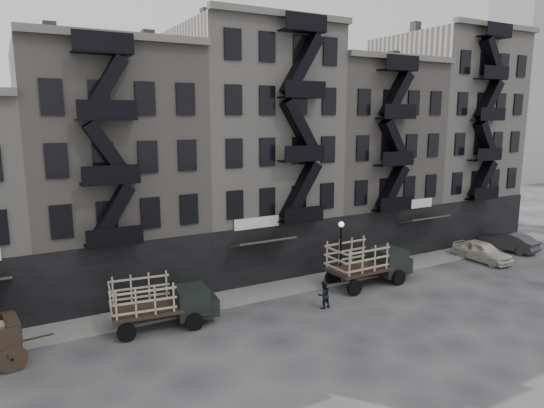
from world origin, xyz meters
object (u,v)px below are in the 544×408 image
pedestrian_west (12,354)px  car_far (508,241)px  stake_truck_east (369,259)px  stake_truck_west (161,299)px  pedestrian_mid (324,295)px  car_east (482,251)px

pedestrian_west → car_far: bearing=-36.8°
stake_truck_east → pedestrian_west: stake_truck_east is taller
stake_truck_west → stake_truck_east: bearing=6.3°
stake_truck_west → pedestrian_mid: bearing=-5.9°
stake_truck_east → pedestrian_mid: bearing=-160.3°
stake_truck_west → stake_truck_east: size_ratio=0.93×
stake_truck_west → stake_truck_east: (13.90, -0.14, 0.16)m
car_east → car_far: (4.45, 0.96, -0.01)m
car_far → pedestrian_mid: (-20.49, -2.67, 0.05)m
stake_truck_east → car_far: stake_truck_east is taller
stake_truck_west → car_east: stake_truck_west is taller
pedestrian_west → stake_truck_west: bearing=-29.7°
stake_truck_west → pedestrian_west: (-7.05, -1.25, -0.75)m
stake_truck_west → stake_truck_east: stake_truck_east is taller
car_east → pedestrian_mid: pedestrian_mid is taller
stake_truck_east → car_far: (15.57, 0.77, -0.96)m
car_east → pedestrian_mid: bearing=-175.5°
car_east → pedestrian_west: pedestrian_west is taller
car_east → pedestrian_west: 32.08m
car_far → pedestrian_mid: 20.66m
stake_truck_east → stake_truck_west: bearing=177.9°
car_far → pedestrian_mid: bearing=0.6°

